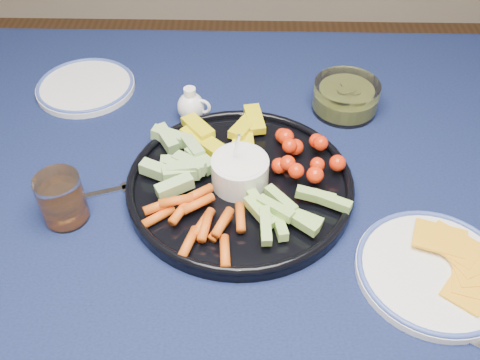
{
  "coord_description": "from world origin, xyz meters",
  "views": [
    {
      "loc": [
        0.03,
        -0.71,
        1.43
      ],
      "look_at": [
        0.01,
        -0.04,
        0.77
      ],
      "focal_mm": 40.0,
      "sensor_mm": 36.0,
      "label": 1
    }
  ],
  "objects_px": {
    "creamer_pitcher": "(191,107)",
    "juice_tumbler": "(63,201)",
    "side_plate_extra": "(86,86)",
    "pickle_bowl": "(345,98)",
    "dining_table": "(234,208)",
    "cheese_plate": "(435,269)",
    "crudite_platter": "(238,181)"
  },
  "relations": [
    {
      "from": "juice_tumbler",
      "to": "side_plate_extra",
      "type": "bearing_deg",
      "value": 98.22
    },
    {
      "from": "crudite_platter",
      "to": "cheese_plate",
      "type": "bearing_deg",
      "value": -29.81
    },
    {
      "from": "dining_table",
      "to": "crudite_platter",
      "type": "height_order",
      "value": "crudite_platter"
    },
    {
      "from": "cheese_plate",
      "to": "crudite_platter",
      "type": "bearing_deg",
      "value": 150.19
    },
    {
      "from": "dining_table",
      "to": "crudite_platter",
      "type": "distance_m",
      "value": 0.12
    },
    {
      "from": "dining_table",
      "to": "side_plate_extra",
      "type": "xyz_separation_m",
      "value": [
        -0.33,
        0.27,
        0.1
      ]
    },
    {
      "from": "cheese_plate",
      "to": "juice_tumbler",
      "type": "height_order",
      "value": "juice_tumbler"
    },
    {
      "from": "cheese_plate",
      "to": "juice_tumbler",
      "type": "distance_m",
      "value": 0.61
    },
    {
      "from": "cheese_plate",
      "to": "pickle_bowl",
      "type": "bearing_deg",
      "value": 102.02
    },
    {
      "from": "dining_table",
      "to": "juice_tumbler",
      "type": "relative_size",
      "value": 18.71
    },
    {
      "from": "crudite_platter",
      "to": "creamer_pitcher",
      "type": "relative_size",
      "value": 5.24
    },
    {
      "from": "dining_table",
      "to": "pickle_bowl",
      "type": "distance_m",
      "value": 0.33
    },
    {
      "from": "pickle_bowl",
      "to": "cheese_plate",
      "type": "height_order",
      "value": "pickle_bowl"
    },
    {
      "from": "crudite_platter",
      "to": "creamer_pitcher",
      "type": "height_order",
      "value": "crudite_platter"
    },
    {
      "from": "creamer_pitcher",
      "to": "juice_tumbler",
      "type": "bearing_deg",
      "value": -124.77
    },
    {
      "from": "creamer_pitcher",
      "to": "side_plate_extra",
      "type": "relative_size",
      "value": 0.36
    },
    {
      "from": "dining_table",
      "to": "pickle_bowl",
      "type": "xyz_separation_m",
      "value": [
        0.23,
        0.21,
        0.12
      ]
    },
    {
      "from": "dining_table",
      "to": "creamer_pitcher",
      "type": "relative_size",
      "value": 21.71
    },
    {
      "from": "creamer_pitcher",
      "to": "juice_tumbler",
      "type": "relative_size",
      "value": 0.86
    },
    {
      "from": "dining_table",
      "to": "pickle_bowl",
      "type": "relative_size",
      "value": 12.28
    },
    {
      "from": "dining_table",
      "to": "creamer_pitcher",
      "type": "height_order",
      "value": "creamer_pitcher"
    },
    {
      "from": "crudite_platter",
      "to": "pickle_bowl",
      "type": "bearing_deg",
      "value": 48.55
    },
    {
      "from": "pickle_bowl",
      "to": "crudite_platter",
      "type": "bearing_deg",
      "value": -131.45
    },
    {
      "from": "creamer_pitcher",
      "to": "juice_tumbler",
      "type": "height_order",
      "value": "juice_tumbler"
    },
    {
      "from": "dining_table",
      "to": "side_plate_extra",
      "type": "relative_size",
      "value": 7.82
    },
    {
      "from": "dining_table",
      "to": "creamer_pitcher",
      "type": "bearing_deg",
      "value": 118.81
    },
    {
      "from": "juice_tumbler",
      "to": "pickle_bowl",
      "type": "bearing_deg",
      "value": 31.99
    },
    {
      "from": "pickle_bowl",
      "to": "dining_table",
      "type": "bearing_deg",
      "value": -137.1
    },
    {
      "from": "creamer_pitcher",
      "to": "cheese_plate",
      "type": "relative_size",
      "value": 0.32
    },
    {
      "from": "creamer_pitcher",
      "to": "cheese_plate",
      "type": "xyz_separation_m",
      "value": [
        0.41,
        -0.38,
        -0.02
      ]
    },
    {
      "from": "pickle_bowl",
      "to": "juice_tumbler",
      "type": "bearing_deg",
      "value": -148.01
    },
    {
      "from": "dining_table",
      "to": "side_plate_extra",
      "type": "distance_m",
      "value": 0.44
    }
  ]
}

